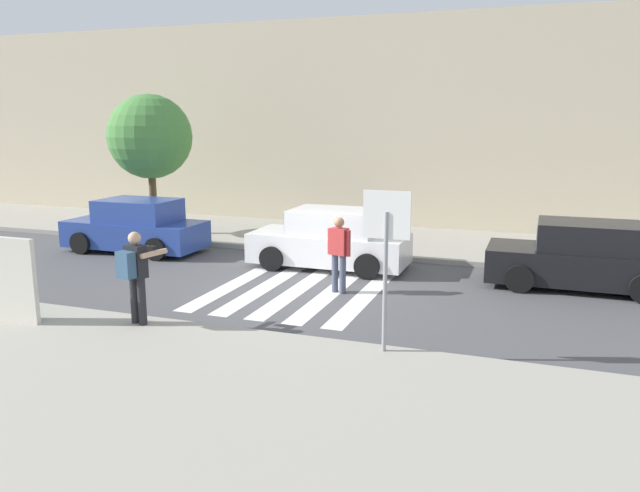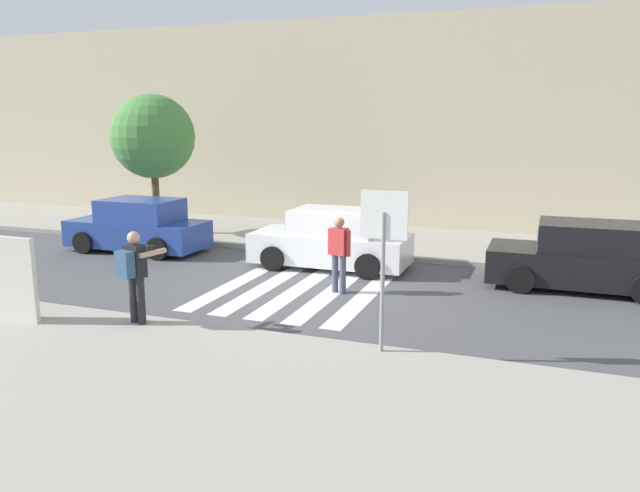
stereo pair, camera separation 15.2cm
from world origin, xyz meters
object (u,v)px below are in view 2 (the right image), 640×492
object	(u,v)px
stop_sign	(384,236)
parked_car_black	(583,258)
parked_car_blue	(139,227)
street_tree_west	(153,137)
parked_car_white	(332,240)
advertising_board	(12,279)
photographer_with_backpack	(134,269)
pedestrian_crossing	(339,250)

from	to	relation	value
stop_sign	parked_car_black	xyz separation A→B (m)	(3.23, 5.75, -1.33)
parked_car_blue	parked_car_black	distance (m)	12.13
parked_car_blue	stop_sign	bearing A→B (deg)	-32.86
parked_car_black	street_tree_west	bearing A→B (deg)	170.88
parked_car_white	street_tree_west	distance (m)	7.58
street_tree_west	advertising_board	world-z (taller)	street_tree_west
photographer_with_backpack	parked_car_black	world-z (taller)	photographer_with_backpack
parked_car_white	parked_car_black	world-z (taller)	same
parked_car_blue	street_tree_west	world-z (taller)	street_tree_west
parked_car_black	street_tree_west	world-z (taller)	street_tree_west
photographer_with_backpack	pedestrian_crossing	xyz separation A→B (m)	(2.68, 3.72, -0.19)
photographer_with_backpack	parked_car_white	bearing A→B (deg)	73.77
pedestrian_crossing	advertising_board	size ratio (longest dim) A/B	1.08
parked_car_blue	parked_car_white	distance (m)	6.04
photographer_with_backpack	parked_car_black	bearing A→B (deg)	37.30
stop_sign	parked_car_blue	distance (m)	10.67
stop_sign	street_tree_west	distance (m)	12.51
photographer_with_backpack	parked_car_blue	world-z (taller)	photographer_with_backpack
street_tree_west	pedestrian_crossing	bearing A→B (deg)	-29.02
parked_car_black	advertising_board	world-z (taller)	advertising_board
pedestrian_crossing	parked_car_black	distance (m)	5.62
pedestrian_crossing	advertising_board	xyz separation A→B (m)	(-4.93, -4.36, -0.03)
stop_sign	street_tree_west	bearing A→B (deg)	141.11
pedestrian_crossing	street_tree_west	bearing A→B (deg)	150.98
stop_sign	advertising_board	bearing A→B (deg)	-172.87
parked_car_white	parked_car_black	bearing A→B (deg)	-0.00
parked_car_blue	parked_car_black	bearing A→B (deg)	0.00
photographer_with_backpack	parked_car_black	size ratio (longest dim) A/B	0.42
photographer_with_backpack	street_tree_west	xyz separation A→B (m)	(-5.10, 8.04, 2.11)
photographer_with_backpack	street_tree_west	distance (m)	9.75
stop_sign	photographer_with_backpack	distance (m)	4.68
street_tree_west	advertising_board	xyz separation A→B (m)	(2.85, -8.68, -2.33)
photographer_with_backpack	parked_car_white	distance (m)	6.22
parked_car_blue	parked_car_black	world-z (taller)	same
parked_car_white	advertising_board	xyz separation A→B (m)	(-3.98, -6.60, 0.21)
pedestrian_crossing	parked_car_white	world-z (taller)	pedestrian_crossing
photographer_with_backpack	parked_car_blue	distance (m)	7.36
stop_sign	parked_car_blue	xyz separation A→B (m)	(-8.90, 5.75, -1.33)
parked_car_black	advertising_board	xyz separation A→B (m)	(-10.07, -6.60, 0.21)
photographer_with_backpack	advertising_board	world-z (taller)	photographer_with_backpack
parked_car_black	street_tree_west	distance (m)	13.34
stop_sign	street_tree_west	world-z (taller)	street_tree_west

